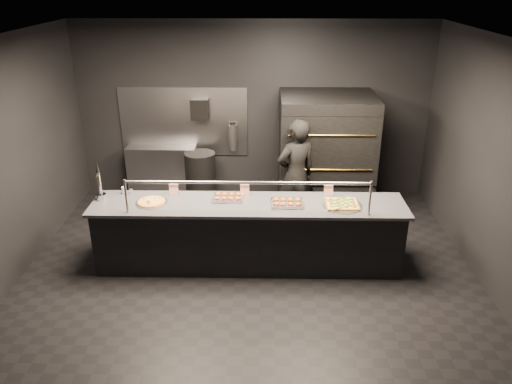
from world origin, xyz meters
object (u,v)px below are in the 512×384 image
towel_dispenser (200,109)px  slider_tray_a (228,197)px  pizza_oven (325,152)px  round_pizza (152,202)px  worker (296,175)px  prep_shelf (163,171)px  beer_tap (100,189)px  square_pizza (342,204)px  trash_bin (201,177)px  slider_tray_b (287,203)px  fire_extinguisher (233,137)px  service_counter (249,234)px

towel_dispenser → slider_tray_a: size_ratio=0.82×
pizza_oven → towel_dispenser: 2.23m
round_pizza → worker: (1.94, 1.16, -0.07)m
prep_shelf → beer_tap: (-0.35, -2.23, 0.62)m
towel_dispenser → round_pizza: 2.51m
prep_shelf → square_pizza: bearing=-40.1°
trash_bin → slider_tray_a: bearing=-72.3°
square_pizza → trash_bin: bearing=134.7°
slider_tray_b → trash_bin: bearing=123.5°
square_pizza → fire_extinguisher: bearing=122.5°
slider_tray_b → worker: worker is taller
beer_tap → square_pizza: bearing=-2.4°
fire_extinguisher → worker: worker is taller
trash_bin → worker: worker is taller
service_counter → worker: bearing=59.3°
beer_tap → square_pizza: beer_tap is taller
pizza_oven → round_pizza: 3.12m
prep_shelf → round_pizza: round_pizza is taller
pizza_oven → service_counter: bearing=-122.3°
fire_extinguisher → worker: size_ratio=0.29×
prep_shelf → fire_extinguisher: fire_extinguisher is taller
service_counter → towel_dispenser: size_ratio=11.71×
prep_shelf → fire_extinguisher: (1.25, 0.08, 0.61)m
round_pizza → fire_extinguisher: bearing=69.3°
towel_dispenser → fire_extinguisher: bearing=1.0°
slider_tray_a → slider_tray_b: (0.78, -0.16, 0.00)m
pizza_oven → fire_extinguisher: size_ratio=3.78×
towel_dispenser → pizza_oven: bearing=-13.1°
prep_shelf → beer_tap: size_ratio=2.34×
slider_tray_a → trash_bin: 2.11m
prep_shelf → towel_dispenser: (0.70, 0.07, 1.10)m
prep_shelf → beer_tap: bearing=-98.9°
prep_shelf → slider_tray_a: (1.32, -2.18, 0.49)m
slider_tray_a → fire_extinguisher: bearing=91.8°
service_counter → beer_tap: size_ratio=7.99×
pizza_oven → towel_dispenser: pizza_oven is taller
service_counter → square_pizza: (1.21, -0.04, 0.47)m
slider_tray_a → worker: bearing=46.4°
pizza_oven → square_pizza: pizza_oven is taller
round_pizza → pizza_oven: bearing=37.9°
fire_extinguisher → beer_tap: beer_tap is taller
beer_tap → worker: worker is taller
prep_shelf → beer_tap: beer_tap is taller
beer_tap → round_pizza: 0.71m
slider_tray_b → pizza_oven: bearing=70.0°
slider_tray_a → trash_bin: bearing=107.7°
fire_extinguisher → square_pizza: 2.90m
pizza_oven → trash_bin: pizza_oven is taller
slider_tray_b → square_pizza: slider_tray_b is taller
round_pizza → worker: worker is taller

